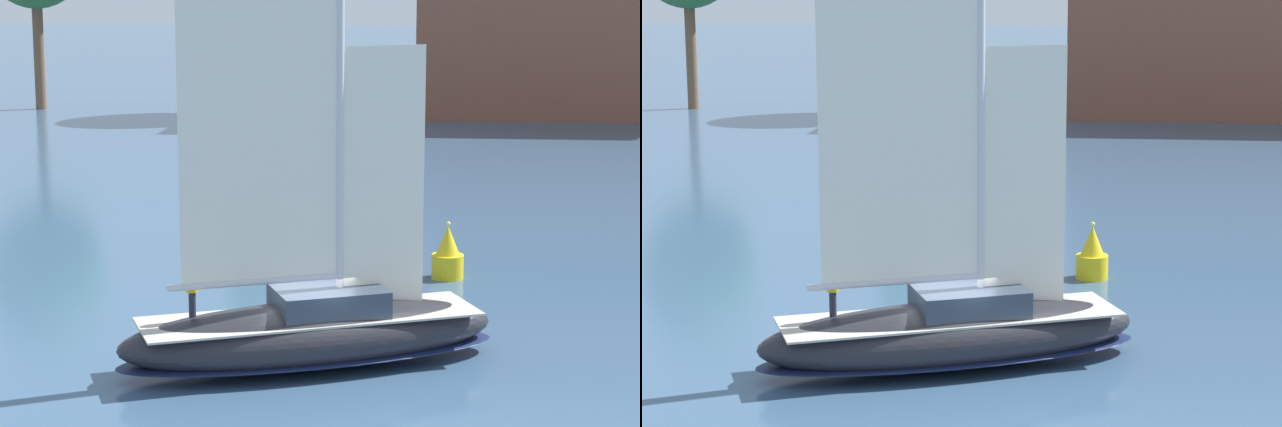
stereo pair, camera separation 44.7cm
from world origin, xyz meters
TOP-DOWN VIEW (x-y plane):
  - ground_plane at (0.00, 0.00)m, footprint 400.00×400.00m
  - sailboat_main at (0.02, 0.01)m, footprint 11.37×7.08m
  - channel_buoy at (3.93, 10.55)m, footprint 1.16×1.16m

SIDE VIEW (x-z plane):
  - ground_plane at x=0.00m, z-range 0.00..0.00m
  - channel_buoy at x=3.93m, z-range -0.22..1.88m
  - sailboat_main at x=0.02m, z-range -6.39..8.75m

